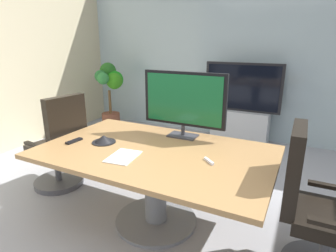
# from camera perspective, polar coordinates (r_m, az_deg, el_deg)

# --- Properties ---
(ground_plane) EXTENTS (7.09, 7.09, 0.00)m
(ground_plane) POSITION_cam_1_polar(r_m,az_deg,el_deg) (2.66, -1.89, -21.03)
(ground_plane) COLOR #99999E
(wall_back_glass_partition) EXTENTS (6.09, 0.10, 2.93)m
(wall_back_glass_partition) POSITION_cam_1_polar(r_m,az_deg,el_deg) (4.92, 15.46, 14.50)
(wall_back_glass_partition) COLOR #9EB2B7
(wall_back_glass_partition) RESTS_ON ground
(conference_table) EXTENTS (2.01, 1.24, 0.72)m
(conference_table) POSITION_cam_1_polar(r_m,az_deg,el_deg) (2.52, -2.61, -8.53)
(conference_table) COLOR olive
(conference_table) RESTS_ON ground
(office_chair_left) EXTENTS (0.63, 0.61, 1.09)m
(office_chair_left) POSITION_cam_1_polar(r_m,az_deg,el_deg) (3.39, -21.12, -4.57)
(office_chair_left) COLOR #4C4C51
(office_chair_left) RESTS_ON ground
(office_chair_right) EXTENTS (0.60, 0.57, 1.09)m
(office_chair_right) POSITION_cam_1_polar(r_m,az_deg,el_deg) (2.31, 27.75, -15.94)
(office_chair_right) COLOR #4C4C51
(office_chair_right) RESTS_ON ground
(tv_monitor) EXTENTS (0.84, 0.18, 0.64)m
(tv_monitor) POSITION_cam_1_polar(r_m,az_deg,el_deg) (2.69, 3.24, 5.15)
(tv_monitor) COLOR #333338
(tv_monitor) RESTS_ON conference_table
(wall_display_unit) EXTENTS (1.20, 0.36, 1.31)m
(wall_display_unit) POSITION_cam_1_polar(r_m,az_deg,el_deg) (4.71, 14.56, 1.82)
(wall_display_unit) COLOR #B7BABC
(wall_display_unit) RESTS_ON ground
(potted_plant) EXTENTS (0.50, 0.56, 1.24)m
(potted_plant) POSITION_cam_1_polar(r_m,az_deg,el_deg) (5.38, -11.62, 7.59)
(potted_plant) COLOR brown
(potted_plant) RESTS_ON ground
(conference_phone) EXTENTS (0.22, 0.22, 0.07)m
(conference_phone) POSITION_cam_1_polar(r_m,az_deg,el_deg) (2.68, -12.96, -2.66)
(conference_phone) COLOR black
(conference_phone) RESTS_ON conference_table
(remote_control) EXTENTS (0.06, 0.17, 0.02)m
(remote_control) POSITION_cam_1_polar(r_m,az_deg,el_deg) (2.77, -18.59, -2.90)
(remote_control) COLOR black
(remote_control) RESTS_ON conference_table
(whiteboard_marker) EXTENTS (0.11, 0.10, 0.02)m
(whiteboard_marker) POSITION_cam_1_polar(r_m,az_deg,el_deg) (2.23, 8.34, -7.08)
(whiteboard_marker) COLOR silver
(whiteboard_marker) RESTS_ON conference_table
(paper_notepad) EXTENTS (0.25, 0.32, 0.01)m
(paper_notepad) POSITION_cam_1_polar(r_m,az_deg,el_deg) (2.33, -9.11, -6.16)
(paper_notepad) COLOR white
(paper_notepad) RESTS_ON conference_table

